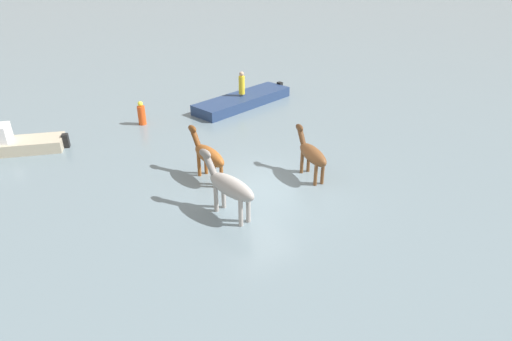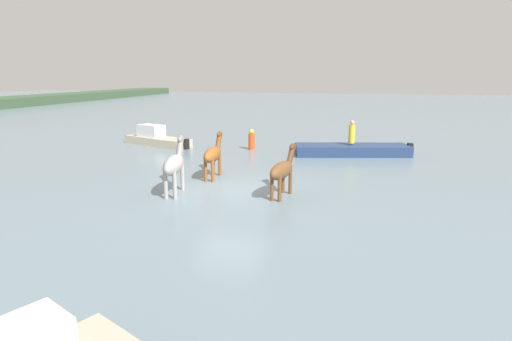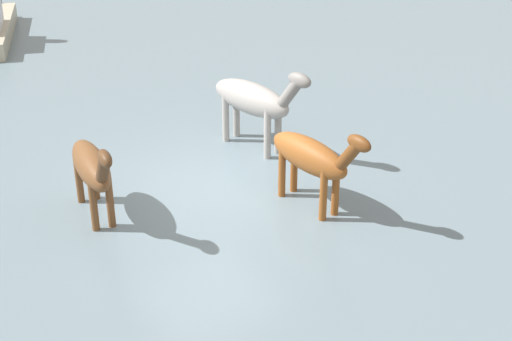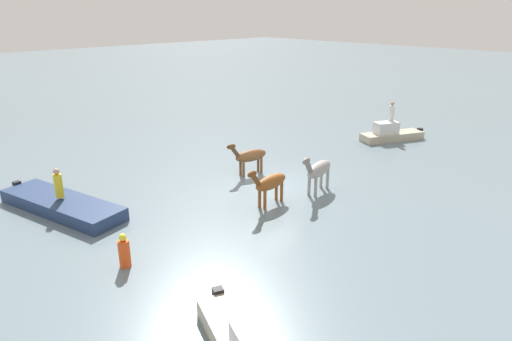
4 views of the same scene
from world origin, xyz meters
The scene contains 4 objects.
ground_plane centered at (0.00, 0.00, 0.00)m, with size 159.60×159.60×0.00m, color slate.
horse_dun_straggler centered at (-0.91, 1.73, 1.05)m, with size 2.47×0.93×1.91m.
horse_mid_herd centered at (-0.34, -2.00, 0.94)m, with size 2.21×0.81×1.70m.
horse_pinto_flank centered at (1.56, 1.19, 0.97)m, with size 2.28×0.64×1.76m.
Camera 3 is at (10.54, -6.41, 6.98)m, focal length 54.34 mm.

